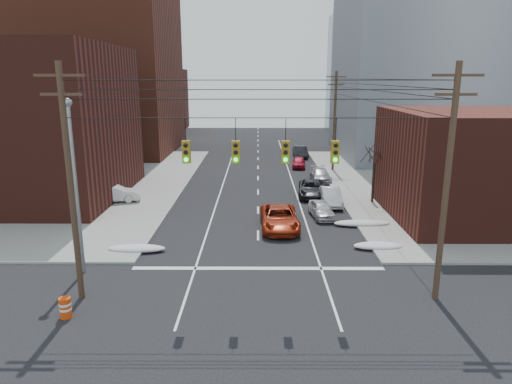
{
  "coord_description": "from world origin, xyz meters",
  "views": [
    {
      "loc": [
        -0.02,
        -17.04,
        10.29
      ],
      "look_at": [
        -0.14,
        12.03,
        3.0
      ],
      "focal_mm": 32.0,
      "sensor_mm": 36.0,
      "label": 1
    }
  ],
  "objects_px": {
    "lot_car_d": "(105,170)",
    "construction_barrel": "(65,307)",
    "parked_car_c": "(312,189)",
    "parked_car_b": "(331,197)",
    "parked_car_d": "(320,175)",
    "lot_car_b": "(116,170)",
    "parked_car_e": "(299,162)",
    "lot_car_c": "(57,184)",
    "parked_car_f": "(300,152)",
    "lot_car_a": "(114,194)",
    "red_pickup": "(280,218)",
    "parked_car_a": "(322,209)"
  },
  "relations": [
    {
      "from": "parked_car_e",
      "to": "lot_car_d",
      "type": "xyz_separation_m",
      "value": [
        -20.87,
        -5.86,
        0.25
      ]
    },
    {
      "from": "parked_car_b",
      "to": "lot_car_c",
      "type": "bearing_deg",
      "value": 171.21
    },
    {
      "from": "parked_car_e",
      "to": "construction_barrel",
      "type": "bearing_deg",
      "value": -105.66
    },
    {
      "from": "parked_car_f",
      "to": "construction_barrel",
      "type": "height_order",
      "value": "parked_car_f"
    },
    {
      "from": "red_pickup",
      "to": "parked_car_b",
      "type": "relative_size",
      "value": 1.28
    },
    {
      "from": "lot_car_a",
      "to": "parked_car_e",
      "type": "bearing_deg",
      "value": -58.26
    },
    {
      "from": "parked_car_f",
      "to": "lot_car_b",
      "type": "bearing_deg",
      "value": -151.61
    },
    {
      "from": "lot_car_d",
      "to": "construction_barrel",
      "type": "relative_size",
      "value": 4.71
    },
    {
      "from": "red_pickup",
      "to": "lot_car_b",
      "type": "distance_m",
      "value": 23.42
    },
    {
      "from": "red_pickup",
      "to": "parked_car_d",
      "type": "xyz_separation_m",
      "value": [
        4.9,
        15.22,
        -0.14
      ]
    },
    {
      "from": "parked_car_b",
      "to": "parked_car_f",
      "type": "distance_m",
      "value": 23.43
    },
    {
      "from": "lot_car_a",
      "to": "lot_car_c",
      "type": "height_order",
      "value": "lot_car_a"
    },
    {
      "from": "parked_car_e",
      "to": "lot_car_d",
      "type": "height_order",
      "value": "lot_car_d"
    },
    {
      "from": "parked_car_b",
      "to": "parked_car_d",
      "type": "bearing_deg",
      "value": 88.6
    },
    {
      "from": "parked_car_d",
      "to": "lot_car_c",
      "type": "relative_size",
      "value": 0.98
    },
    {
      "from": "parked_car_f",
      "to": "construction_barrel",
      "type": "relative_size",
      "value": 4.83
    },
    {
      "from": "parked_car_e",
      "to": "lot_car_b",
      "type": "bearing_deg",
      "value": -158.49
    },
    {
      "from": "parked_car_a",
      "to": "lot_car_b",
      "type": "distance_m",
      "value": 24.25
    },
    {
      "from": "parked_car_e",
      "to": "lot_car_d",
      "type": "relative_size",
      "value": 0.86
    },
    {
      "from": "parked_car_b",
      "to": "parked_car_e",
      "type": "distance_m",
      "value": 16.25
    },
    {
      "from": "lot_car_b",
      "to": "lot_car_d",
      "type": "bearing_deg",
      "value": 76.39
    },
    {
      "from": "parked_car_c",
      "to": "parked_car_d",
      "type": "xyz_separation_m",
      "value": [
        1.6,
        6.21,
        -0.07
      ]
    },
    {
      "from": "parked_car_b",
      "to": "lot_car_d",
      "type": "height_order",
      "value": "lot_car_d"
    },
    {
      "from": "parked_car_b",
      "to": "parked_car_e",
      "type": "bearing_deg",
      "value": 95.24
    },
    {
      "from": "lot_car_c",
      "to": "lot_car_d",
      "type": "distance_m",
      "value": 6.63
    },
    {
      "from": "parked_car_f",
      "to": "lot_car_a",
      "type": "relative_size",
      "value": 1.04
    },
    {
      "from": "lot_car_a",
      "to": "lot_car_d",
      "type": "height_order",
      "value": "lot_car_d"
    },
    {
      "from": "parked_car_d",
      "to": "parked_car_e",
      "type": "bearing_deg",
      "value": 100.54
    },
    {
      "from": "parked_car_c",
      "to": "lot_car_c",
      "type": "xyz_separation_m",
      "value": [
        -23.34,
        1.32,
        0.09
      ]
    },
    {
      "from": "lot_car_b",
      "to": "red_pickup",
      "type": "bearing_deg",
      "value": -154.92
    },
    {
      "from": "parked_car_c",
      "to": "parked_car_e",
      "type": "xyz_separation_m",
      "value": [
        0.0,
        13.34,
        -0.07
      ]
    },
    {
      "from": "parked_car_d",
      "to": "lot_car_c",
      "type": "height_order",
      "value": "lot_car_c"
    },
    {
      "from": "red_pickup",
      "to": "parked_car_e",
      "type": "distance_m",
      "value": 22.59
    },
    {
      "from": "parked_car_a",
      "to": "parked_car_d",
      "type": "relative_size",
      "value": 0.85
    },
    {
      "from": "parked_car_d",
      "to": "lot_car_b",
      "type": "bearing_deg",
      "value": 174.21
    },
    {
      "from": "parked_car_b",
      "to": "red_pickup",
      "type": "bearing_deg",
      "value": -125.6
    },
    {
      "from": "lot_car_d",
      "to": "construction_barrel",
      "type": "xyz_separation_m",
      "value": [
        7.57,
        -28.77,
        -0.42
      ]
    },
    {
      "from": "parked_car_c",
      "to": "parked_car_d",
      "type": "bearing_deg",
      "value": 80.89
    },
    {
      "from": "lot_car_a",
      "to": "lot_car_d",
      "type": "distance_m",
      "value": 10.68
    },
    {
      "from": "parked_car_e",
      "to": "lot_car_d",
      "type": "distance_m",
      "value": 21.68
    },
    {
      "from": "parked_car_f",
      "to": "lot_car_c",
      "type": "relative_size",
      "value": 1.0
    },
    {
      "from": "parked_car_c",
      "to": "lot_car_d",
      "type": "height_order",
      "value": "lot_car_d"
    },
    {
      "from": "lot_car_d",
      "to": "construction_barrel",
      "type": "height_order",
      "value": "lot_car_d"
    },
    {
      "from": "parked_car_f",
      "to": "lot_car_b",
      "type": "relative_size",
      "value": 0.94
    },
    {
      "from": "lot_car_a",
      "to": "construction_barrel",
      "type": "height_order",
      "value": "lot_car_a"
    },
    {
      "from": "parked_car_f",
      "to": "lot_car_c",
      "type": "distance_m",
      "value": 30.91
    },
    {
      "from": "lot_car_b",
      "to": "parked_car_c",
      "type": "bearing_deg",
      "value": -130.76
    },
    {
      "from": "parked_car_f",
      "to": "parked_car_c",
      "type": "bearing_deg",
      "value": -96.08
    },
    {
      "from": "red_pickup",
      "to": "parked_car_c",
      "type": "xyz_separation_m",
      "value": [
        3.3,
        9.01,
        -0.06
      ]
    },
    {
      "from": "parked_car_d",
      "to": "lot_car_b",
      "type": "height_order",
      "value": "lot_car_b"
    }
  ]
}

